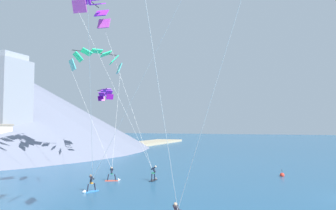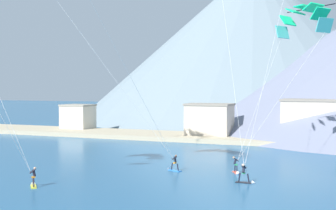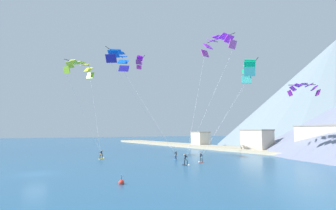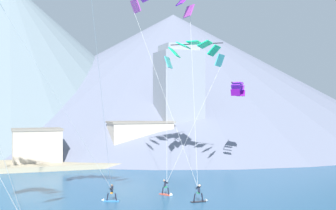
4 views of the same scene
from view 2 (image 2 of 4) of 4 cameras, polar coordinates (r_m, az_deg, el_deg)
kitesurfer_near_lead at (r=41.47m, az=9.48°, el=-8.61°), size 1.75×0.67×1.80m
kitesurfer_near_trail at (r=45.92m, az=8.32°, el=-7.66°), size 1.16×1.73×1.67m
kitesurfer_mid_center at (r=46.90m, az=0.65°, el=-7.44°), size 1.76×1.02×1.67m
kitesurfer_far_left at (r=41.21m, az=-16.07°, el=-8.81°), size 1.44×1.58×1.76m
parafoil_kite_near_trail at (r=50.71m, az=16.16°, el=10.22°), size 8.55×8.72×15.41m
shoreline_strip at (r=71.28m, az=12.48°, el=-4.22°), size 180.00×10.00×0.70m
shore_building_harbour_front at (r=72.38m, az=17.70°, el=-1.87°), size 10.27×5.41×6.48m
shore_building_promenade_mid at (r=74.38m, az=5.07°, el=-1.98°), size 7.21×4.94×5.65m
shore_building_quay_west at (r=87.28m, az=-10.92°, el=-1.58°), size 5.28×4.74×5.04m
mountain_peak_central_summit at (r=124.07m, az=10.42°, el=7.60°), size 90.28×90.28×39.78m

